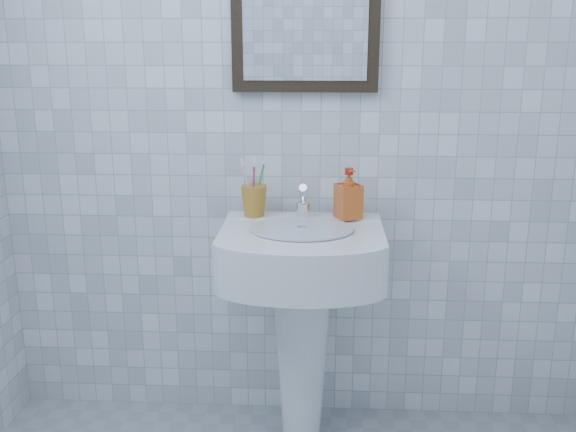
{
  "coord_description": "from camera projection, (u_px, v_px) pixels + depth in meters",
  "views": [
    {
      "loc": [
        0.08,
        -1.07,
        1.41
      ],
      "look_at": [
        -0.03,
        0.86,
        0.88
      ],
      "focal_mm": 40.0,
      "sensor_mm": 36.0,
      "label": 1
    }
  ],
  "objects": [
    {
      "name": "wall_back",
      "position": [
        302.0,
        89.0,
        2.23
      ],
      "size": [
        2.2,
        0.02,
        2.5
      ],
      "primitive_type": "cube",
      "color": "white",
      "rests_on": "ground"
    },
    {
      "name": "washbasin",
      "position": [
        302.0,
        299.0,
        2.2
      ],
      "size": [
        0.54,
        0.39,
        0.82
      ],
      "color": "white",
      "rests_on": "ground"
    },
    {
      "name": "faucet",
      "position": [
        303.0,
        203.0,
        2.22
      ],
      "size": [
        0.05,
        0.11,
        0.13
      ],
      "color": "silver",
      "rests_on": "washbasin"
    },
    {
      "name": "toothbrush_cup",
      "position": [
        254.0,
        201.0,
        2.23
      ],
      "size": [
        0.11,
        0.11,
        0.11
      ],
      "primitive_type": null,
      "rotation": [
        0.0,
        0.0,
        0.26
      ],
      "color": "#B87823",
      "rests_on": "washbasin"
    },
    {
      "name": "soap_dispenser",
      "position": [
        348.0,
        193.0,
        2.2
      ],
      "size": [
        0.1,
        0.11,
        0.17
      ],
      "primitive_type": "imported",
      "rotation": [
        0.0,
        0.0,
        0.42
      ],
      "color": "red",
      "rests_on": "washbasin"
    }
  ]
}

